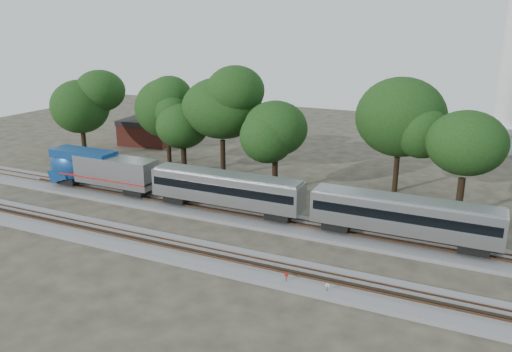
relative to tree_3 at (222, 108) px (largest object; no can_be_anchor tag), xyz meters
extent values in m
plane|color=#383328|center=(12.75, -19.03, -9.43)|extent=(160.00, 160.00, 0.00)
cube|color=slate|center=(12.75, -13.03, -9.23)|extent=(160.00, 5.00, 0.40)
cube|color=brown|center=(12.75, -13.75, -8.77)|extent=(160.00, 0.08, 0.15)
cube|color=brown|center=(12.75, -12.31, -8.77)|extent=(160.00, 0.08, 0.15)
cube|color=slate|center=(12.75, -23.03, -9.23)|extent=(160.00, 5.00, 0.40)
cube|color=brown|center=(12.75, -23.75, -8.77)|extent=(160.00, 0.08, 0.15)
cube|color=brown|center=(12.75, -22.31, -8.77)|extent=(160.00, 0.08, 0.15)
cube|color=#A9ABB0|center=(-7.60, -13.03, -6.15)|extent=(10.58, 2.99, 3.29)
ellipsoid|color=navy|center=(-15.18, -13.03, -6.40)|extent=(5.39, 3.11, 4.59)
cube|color=navy|center=(-12.49, -13.03, -4.61)|extent=(8.48, 2.93, 1.00)
cube|color=black|center=(-14.68, -13.03, -5.40)|extent=(0.45, 2.30, 1.31)
cube|color=#A11819|center=(-8.79, -13.03, -7.00)|extent=(12.97, 3.03, 0.18)
cube|color=black|center=(-15.03, -13.03, -8.25)|extent=(2.59, 2.20, 0.90)
cube|color=black|center=(-4.55, -13.03, -8.25)|extent=(2.59, 2.20, 0.90)
cube|color=#A9ABB0|center=(7.47, -13.03, -6.30)|extent=(17.36, 2.99, 2.99)
cube|color=black|center=(7.47, -13.03, -6.00)|extent=(16.76, 3.04, 0.90)
cube|color=gray|center=(7.47, -13.03, -4.76)|extent=(16.96, 2.39, 0.35)
cube|color=black|center=(1.19, -13.03, -8.25)|extent=(2.59, 2.20, 0.90)
cube|color=black|center=(13.76, -13.03, -8.25)|extent=(2.59, 2.20, 0.90)
cube|color=#A9ABB0|center=(26.23, -13.03, -6.30)|extent=(17.36, 2.99, 2.99)
cube|color=black|center=(26.23, -13.03, -6.00)|extent=(16.76, 3.04, 0.90)
cube|color=gray|center=(26.23, -13.03, -4.76)|extent=(16.96, 2.39, 0.35)
cube|color=black|center=(19.95, -13.03, -8.25)|extent=(2.59, 2.20, 0.90)
cube|color=black|center=(32.52, -13.03, -8.25)|extent=(2.59, 2.20, 0.90)
cylinder|color=#512D19|center=(19.08, -24.56, -8.93)|extent=(0.07, 0.07, 0.99)
cylinder|color=#A90C16|center=(19.08, -24.56, -8.49)|extent=(0.35, 0.09, 0.35)
cylinder|color=#512D19|center=(22.53, -24.66, -8.97)|extent=(0.06, 0.06, 0.90)
cylinder|color=silver|center=(22.53, -24.66, -8.57)|extent=(0.32, 0.06, 0.32)
cube|color=#512D19|center=(19.47, -24.27, -9.28)|extent=(0.55, 0.39, 0.30)
cone|color=silver|center=(35.18, 31.20, -7.20)|extent=(7.12, 7.12, 4.45)
cube|color=maroon|center=(-21.01, 11.37, -7.65)|extent=(9.44, 7.05, 3.55)
cube|color=black|center=(-21.01, 11.37, -5.48)|extent=(9.65, 7.27, 0.80)
cylinder|color=black|center=(-24.19, -0.77, -7.23)|extent=(0.70, 0.70, 4.39)
ellipsoid|color=black|center=(-24.19, -0.77, -1.28)|extent=(8.27, 8.27, 7.03)
cylinder|color=black|center=(-10.41, 2.19, -7.16)|extent=(0.70, 0.70, 4.54)
ellipsoid|color=black|center=(-10.41, 2.19, -1.00)|extent=(8.56, 8.56, 7.27)
cylinder|color=black|center=(-5.70, -1.02, -7.61)|extent=(0.70, 0.70, 3.64)
ellipsoid|color=black|center=(-5.70, -1.02, -2.68)|extent=(6.86, 6.86, 5.83)
cylinder|color=black|center=(0.00, 0.00, -6.88)|extent=(0.70, 0.70, 5.09)
ellipsoid|color=black|center=(0.00, 0.00, 0.02)|extent=(9.60, 9.60, 8.16)
cylinder|color=black|center=(9.07, -3.15, -7.26)|extent=(0.70, 0.70, 4.34)
ellipsoid|color=black|center=(9.07, -3.15, -1.37)|extent=(8.18, 8.18, 6.95)
cylinder|color=black|center=(22.75, 3.26, -6.89)|extent=(0.70, 0.70, 5.08)
ellipsoid|color=black|center=(22.75, 3.26, 0.00)|extent=(9.58, 9.58, 8.14)
cylinder|color=black|center=(30.58, -2.85, -7.20)|extent=(0.70, 0.70, 4.46)
ellipsoid|color=black|center=(30.58, -2.85, -1.14)|extent=(8.42, 8.42, 7.16)
camera|label=1|loc=(31.99, -58.14, 10.79)|focal=35.00mm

